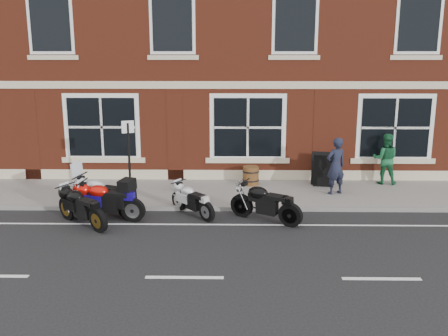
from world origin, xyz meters
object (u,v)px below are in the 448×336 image
Objects in this scene: pedestrian_left at (336,166)px; barrel_planter at (251,176)px; moto_sport_black at (82,205)px; moto_naked_black at (265,201)px; parking_sign at (129,157)px; moto_sport_red at (106,199)px; moto_touring_silver at (102,193)px; a_board_sign at (323,170)px; pedestrian_right at (385,159)px; moto_sport_silver at (192,199)px.

pedestrian_left is 2.88× the size of barrel_planter.
pedestrian_left is (7.19, 2.71, 0.47)m from moto_sport_black.
parking_sign is at bearing 107.26° from moto_naked_black.
moto_sport_red is at bearing -5.12° from pedestrian_left.
moto_sport_black is 0.88× the size of moto_naked_black.
a_board_sign is (6.66, 2.70, 0.07)m from moto_touring_silver.
parking_sign is (-6.18, -1.28, 0.53)m from pedestrian_left.
pedestrian_right reaches higher than moto_naked_black.
barrel_planter is at bearing -39.09° from moto_sport_red.
moto_sport_red is 9.29m from pedestrian_right.
pedestrian_right is at bearing -25.12° from moto_sport_black.
moto_sport_black is 0.67× the size of parking_sign.
moto_touring_silver is 3.49× the size of barrel_planter.
moto_sport_red is 7.16m from a_board_sign.
barrel_planter is at bearing -34.62° from moto_touring_silver.
pedestrian_left is (6.89, 1.81, 0.41)m from moto_touring_silver.
barrel_planter is at bearing 17.98° from moto_sport_silver.
parking_sign is (-3.58, -2.35, 1.12)m from barrel_planter.
parking_sign reaches higher than pedestrian_right.
moto_naked_black is at bearing 52.64° from pedestrian_right.
parking_sign reaches higher than pedestrian_left.
moto_sport_red is 0.70m from moto_sport_black.
barrel_planter is at bearing 15.23° from pedestrian_right.
moto_touring_silver reaches higher than moto_sport_red.
moto_naked_black reaches higher than barrel_planter.
moto_sport_black is 0.97× the size of pedestrian_right.
moto_naked_black is 3.04× the size of barrel_planter.
moto_sport_red is 1.26× the size of pedestrian_right.
pedestrian_left is at bearing -53.72° from moto_touring_silver.
moto_touring_silver is 1.47× the size of moto_sport_silver.
pedestrian_right is at bearing -4.34° from parking_sign.
moto_sport_silver is (2.33, 0.39, -0.08)m from moto_sport_red.
moto_touring_silver reaches higher than a_board_sign.
pedestrian_right is 8.52m from parking_sign.
a_board_sign is at bearing -21.33° from moto_sport_black.
moto_touring_silver is at bearing 137.89° from moto_sport_silver.
moto_sport_black is at bearing 155.71° from moto_sport_silver.
pedestrian_left reaches higher than a_board_sign.
moto_sport_red reaches higher than moto_sport_black.
parking_sign reaches higher than moto_naked_black.
pedestrian_right is (6.26, 3.12, 0.50)m from moto_sport_silver.
barrel_planter is (4.29, 2.87, -0.18)m from moto_touring_silver.
pedestrian_right is 4.56m from barrel_planter.
pedestrian_right reaches higher than moto_sport_black.
moto_naked_black is (1.99, -0.47, 0.08)m from moto_sport_silver.
pedestrian_right reaches higher than moto_touring_silver.
moto_sport_black is 0.93× the size of pedestrian_left.
moto_touring_silver reaches higher than moto_sport_black.
barrel_planter is (-2.60, 1.06, -0.59)m from pedestrian_left.
moto_sport_silver is 7.01m from pedestrian_right.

